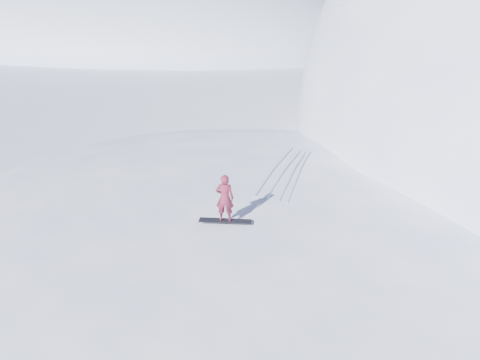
{
  "coord_description": "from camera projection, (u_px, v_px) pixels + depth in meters",
  "views": [
    {
      "loc": [
        5.77,
        -12.12,
        9.53
      ],
      "look_at": [
        -1.34,
        0.52,
        3.5
      ],
      "focal_mm": 35.0,
      "sensor_mm": 36.0,
      "label": 1
    }
  ],
  "objects": [
    {
      "name": "board_tracks",
      "position": [
        287.0,
        170.0,
        19.52
      ],
      "size": [
        2.58,
        5.89,
        0.04
      ],
      "color": "silver",
      "rests_on": "ground"
    },
    {
      "name": "far_ridge_a",
      "position": [
        91.0,
        36.0,
        95.99
      ],
      "size": [
        120.0,
        70.0,
        28.0
      ],
      "primitive_type": "ellipsoid",
      "color": "white",
      "rests_on": "ground"
    },
    {
      "name": "ground",
      "position": [
        266.0,
        286.0,
        16.03
      ],
      "size": [
        400.0,
        400.0,
        0.0
      ],
      "primitive_type": "plane",
      "color": "white",
      "rests_on": "ground"
    },
    {
      "name": "wind_bumps",
      "position": [
        278.0,
        254.0,
        17.99
      ],
      "size": [
        16.0,
        14.4,
        1.0
      ],
      "color": "white",
      "rests_on": "ground"
    },
    {
      "name": "snowboard",
      "position": [
        225.0,
        221.0,
        15.32
      ],
      "size": [
        1.7,
        1.0,
        0.03
      ],
      "primitive_type": "cube",
      "rotation": [
        0.0,
        0.0,
        0.42
      ],
      "color": "black",
      "rests_on": "near_ridge"
    },
    {
      "name": "near_ridge",
      "position": [
        324.0,
        254.0,
        17.99
      ],
      "size": [
        36.0,
        28.0,
        4.8
      ],
      "primitive_type": "ellipsoid",
      "color": "white",
      "rests_on": "ground"
    },
    {
      "name": "snowboarder",
      "position": [
        225.0,
        198.0,
        15.01
      ],
      "size": [
        0.69,
        0.59,
        1.61
      ],
      "primitive_type": "imported",
      "rotation": [
        0.0,
        0.0,
        3.56
      ],
      "color": "maroon",
      "rests_on": "snowboard"
    },
    {
      "name": "far_ridge_c",
      "position": [
        316.0,
        25.0,
        122.66
      ],
      "size": [
        140.0,
        90.0,
        36.0
      ],
      "primitive_type": "ellipsoid",
      "color": "white",
      "rests_on": "ground"
    }
  ]
}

